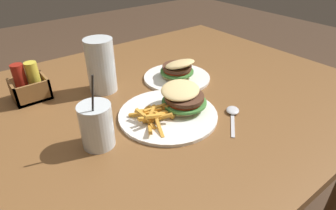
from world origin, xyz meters
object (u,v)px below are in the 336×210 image
object	(u,v)px
meal_plate_near	(175,106)
meal_plate_far	(177,73)
juice_glass	(97,127)
spoon	(233,112)
condiment_caddy	(29,86)
beer_glass	(101,67)

from	to	relation	value
meal_plate_near	meal_plate_far	world-z (taller)	same
meal_plate_near	juice_glass	size ratio (longest dim) A/B	1.41
spoon	meal_plate_far	xyz separation A→B (m)	(0.02, 0.29, 0.02)
meal_plate_near	meal_plate_far	bearing A→B (deg)	48.83
spoon	juice_glass	bearing A→B (deg)	121.44
meal_plate_far	condiment_caddy	size ratio (longest dim) A/B	2.01
meal_plate_near	meal_plate_far	size ratio (longest dim) A/B	1.20
juice_glass	spoon	world-z (taller)	juice_glass
meal_plate_far	juice_glass	bearing A→B (deg)	-156.74
beer_glass	condiment_caddy	xyz separation A→B (m)	(-0.22, 0.09, -0.04)
meal_plate_near	beer_glass	size ratio (longest dim) A/B	1.62
meal_plate_far	condiment_caddy	distance (m)	0.51
meal_plate_near	condiment_caddy	xyz separation A→B (m)	(-0.32, 0.37, 0.02)
beer_glass	spoon	distance (m)	0.46
meal_plate_far	condiment_caddy	world-z (taller)	condiment_caddy
beer_glass	meal_plate_far	xyz separation A→B (m)	(0.26, -0.09, -0.06)
meal_plate_near	juice_glass	xyz separation A→B (m)	(-0.25, 0.01, 0.03)
meal_plate_far	beer_glass	bearing A→B (deg)	160.61
beer_glass	condiment_caddy	size ratio (longest dim) A/B	1.49
beer_glass	juice_glass	distance (m)	0.31
beer_glass	condiment_caddy	bearing A→B (deg)	156.55
spoon	condiment_caddy	size ratio (longest dim) A/B	1.06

